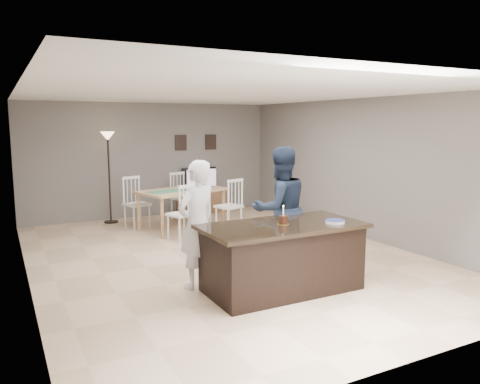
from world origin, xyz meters
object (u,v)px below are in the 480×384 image
kitchen_island (282,257)px  tv_console (202,201)px  birthday_cake (283,220)px  plate_stack (335,221)px  woman (197,224)px  man (280,209)px  dining_table (182,196)px  floor_lamp (108,152)px  television (200,178)px

kitchen_island → tv_console: 5.70m
birthday_cake → plate_stack: size_ratio=0.96×
birthday_cake → woman: bearing=146.4°
woman → plate_stack: woman is taller
man → dining_table: bearing=-80.7°
birthday_cake → plate_stack: 0.71m
plate_stack → dining_table: 4.40m
kitchen_island → floor_lamp: (-1.08, 5.43, 1.13)m
floor_lamp → plate_stack: bearing=-73.0°
dining_table → floor_lamp: floor_lamp is taller
woman → plate_stack: size_ratio=6.61×
television → man: man is taller
dining_table → woman: bearing=-124.2°
kitchen_island → tv_console: (1.20, 5.57, -0.15)m
plate_stack → dining_table: size_ratio=0.11×
floor_lamp → kitchen_island: bearing=-78.7°
tv_console → dining_table: dining_table is taller
television → birthday_cake: birthday_cake is taller
television → birthday_cake: bearing=78.1°
woman → plate_stack: (1.61, -0.89, 0.05)m
kitchen_island → television: size_ratio=2.35×
kitchen_island → birthday_cake: size_ratio=8.48×
kitchen_island → woman: size_ratio=1.24×
television → tv_console: bearing=90.0°
kitchen_island → television: 5.78m
tv_console → plate_stack: bearing=-95.3°
tv_console → woman: 5.41m
man → floor_lamp: size_ratio=0.92×
birthday_cake → floor_lamp: 5.58m
tv_console → plate_stack: size_ratio=4.56×
woman → birthday_cake: woman is taller
woman → man: man is taller
plate_stack → dining_table: dining_table is taller
television → dining_table: size_ratio=0.38×
dining_table → floor_lamp: (-1.21, 1.33, 0.89)m
woman → birthday_cake: 1.15m
kitchen_island → dining_table: (0.13, 4.10, 0.24)m
dining_table → floor_lamp: size_ratio=1.19×
plate_stack → floor_lamp: (-1.75, 5.69, 0.66)m
man → birthday_cake: (-0.45, -0.78, 0.02)m
woman → dining_table: (1.08, 3.46, -0.18)m
floor_lamp → tv_console: bearing=3.5°
tv_console → birthday_cake: size_ratio=4.74×
floor_lamp → television: bearing=5.2°
dining_table → tv_console: bearing=37.1°
man → television: bearing=-95.1°
man → woman: bearing=9.5°
kitchen_island → man: 1.03m
television → floor_lamp: size_ratio=0.45×
television → woman: 5.45m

